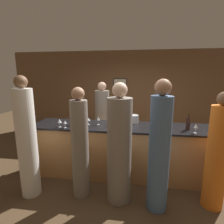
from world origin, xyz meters
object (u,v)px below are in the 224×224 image
object	(u,v)px
guest_1	(120,149)
wine_bottle_1	(188,123)
guest_3	(159,151)
ice_bucket	(133,119)
wine_bottle_2	(127,124)
bartender	(102,122)
guest_0	(27,141)
guest_2	(80,147)
wine_bottle_0	(78,118)
guest_4	(217,156)

from	to	relation	value
guest_1	wine_bottle_1	size ratio (longest dim) A/B	6.57
guest_3	ice_bucket	distance (m)	1.22
wine_bottle_1	wine_bottle_2	size ratio (longest dim) A/B	1.09
bartender	wine_bottle_1	size ratio (longest dim) A/B	6.38
bartender	wine_bottle_1	distance (m)	2.04
guest_0	guest_3	distance (m)	2.10
guest_3	wine_bottle_1	world-z (taller)	guest_3
guest_1	guest_2	bearing A→B (deg)	178.14
wine_bottle_2	ice_bucket	bearing A→B (deg)	77.23
guest_0	bartender	bearing A→B (deg)	62.20
guest_2	wine_bottle_1	distance (m)	1.97
bartender	guest_2	distance (m)	1.62
bartender	wine_bottle_2	world-z (taller)	bartender
guest_2	bartender	bearing A→B (deg)	88.51
guest_1	bartender	bearing A→B (deg)	110.31
wine_bottle_2	wine_bottle_0	bearing A→B (deg)	168.69
guest_3	guest_4	xyz separation A→B (m)	(0.86, 0.16, -0.09)
bartender	ice_bucket	distance (m)	1.03
guest_0	guest_4	bearing A→B (deg)	2.58
wine_bottle_0	guest_3	bearing A→B (deg)	-29.66
guest_4	ice_bucket	size ratio (longest dim) A/B	8.71
guest_0	wine_bottle_0	bearing A→B (deg)	55.01
guest_3	guest_4	size ratio (longest dim) A/B	1.10
bartender	guest_2	bearing A→B (deg)	88.51
guest_0	wine_bottle_2	xyz separation A→B (m)	(1.59, 0.63, 0.19)
guest_2	ice_bucket	world-z (taller)	guest_2
guest_3	wine_bottle_0	distance (m)	1.76
wine_bottle_1	wine_bottle_0	bearing A→B (deg)	178.15
bartender	wine_bottle_1	world-z (taller)	bartender
bartender	guest_4	bearing A→B (deg)	142.33
guest_2	wine_bottle_0	size ratio (longest dim) A/B	5.66
guest_4	wine_bottle_0	size ratio (longest dim) A/B	5.52
bartender	ice_bucket	world-z (taller)	bartender
bartender	guest_4	world-z (taller)	bartender
guest_2	guest_4	bearing A→B (deg)	0.89
ice_bucket	guest_0	bearing A→B (deg)	-146.98
guest_3	wine_bottle_0	size ratio (longest dim) A/B	6.06
wine_bottle_1	guest_1	bearing A→B (deg)	-149.73
bartender	wine_bottle_2	xyz separation A→B (m)	(0.69, -1.09, 0.28)
guest_0	guest_1	xyz separation A→B (m)	(1.51, 0.08, -0.06)
ice_bucket	bartender	bearing A→B (deg)	142.11
guest_2	wine_bottle_2	world-z (taller)	guest_2
guest_3	guest_2	bearing A→B (deg)	174.04
guest_4	wine_bottle_0	xyz separation A→B (m)	(-2.38, 0.70, 0.32)
bartender	guest_0	distance (m)	1.95
guest_0	wine_bottle_1	xyz separation A→B (m)	(2.69, 0.77, 0.20)
wine_bottle_1	bartender	bearing A→B (deg)	151.93
bartender	guest_0	world-z (taller)	guest_0
wine_bottle_0	wine_bottle_2	world-z (taller)	wine_bottle_0
guest_0	ice_bucket	distance (m)	2.03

